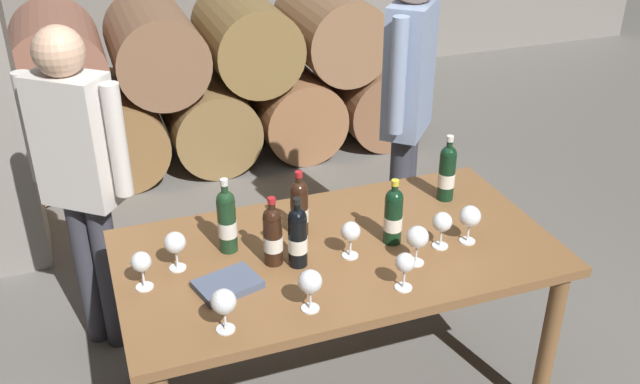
{
  "coord_description": "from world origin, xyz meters",
  "views": [
    {
      "loc": [
        -0.86,
        -2.17,
        2.29
      ],
      "look_at": [
        0.0,
        0.2,
        0.91
      ],
      "focal_mm": 40.0,
      "sensor_mm": 36.0,
      "label": 1
    }
  ],
  "objects_px": {
    "wine_bottle_4": "(227,220)",
    "wine_glass_2": "(310,283)",
    "wine_bottle_3": "(298,236)",
    "wine_glass_6": "(442,223)",
    "dining_table": "(337,268)",
    "wine_glass_4": "(470,217)",
    "taster_seated_left": "(80,169)",
    "wine_bottle_2": "(393,215)",
    "wine_bottle_5": "(299,207)",
    "wine_glass_5": "(141,263)",
    "sommelier_presenting": "(408,95)",
    "wine_glass_3": "(351,233)",
    "wine_bottle_0": "(273,235)",
    "wine_glass_8": "(417,238)",
    "wine_glass_1": "(224,303)",
    "wine_glass_0": "(175,244)",
    "tasting_notebook": "(228,284)",
    "wine_glass_7": "(405,264)",
    "wine_bottle_1": "(447,172)"
  },
  "relations": [
    {
      "from": "wine_glass_4",
      "to": "wine_glass_8",
      "type": "relative_size",
      "value": 1.0
    },
    {
      "from": "wine_bottle_2",
      "to": "wine_bottle_4",
      "type": "height_order",
      "value": "wine_bottle_4"
    },
    {
      "from": "wine_bottle_3",
      "to": "wine_glass_3",
      "type": "height_order",
      "value": "wine_bottle_3"
    },
    {
      "from": "wine_bottle_0",
      "to": "wine_glass_2",
      "type": "bearing_deg",
      "value": -83.46
    },
    {
      "from": "sommelier_presenting",
      "to": "taster_seated_left",
      "type": "bearing_deg",
      "value": -178.9
    },
    {
      "from": "wine_bottle_2",
      "to": "wine_glass_2",
      "type": "bearing_deg",
      "value": -146.51
    },
    {
      "from": "wine_glass_4",
      "to": "wine_bottle_1",
      "type": "bearing_deg",
      "value": 75.93
    },
    {
      "from": "wine_glass_3",
      "to": "wine_bottle_2",
      "type": "bearing_deg",
      "value": 11.46
    },
    {
      "from": "dining_table",
      "to": "wine_bottle_5",
      "type": "height_order",
      "value": "wine_bottle_5"
    },
    {
      "from": "wine_bottle_5",
      "to": "wine_glass_6",
      "type": "xyz_separation_m",
      "value": [
        0.49,
        -0.28,
        -0.01
      ]
    },
    {
      "from": "wine_bottle_3",
      "to": "wine_glass_7",
      "type": "relative_size",
      "value": 1.95
    },
    {
      "from": "wine_glass_1",
      "to": "wine_glass_7",
      "type": "height_order",
      "value": "wine_glass_1"
    },
    {
      "from": "dining_table",
      "to": "wine_glass_6",
      "type": "xyz_separation_m",
      "value": [
        0.39,
        -0.12,
        0.2
      ]
    },
    {
      "from": "wine_glass_6",
      "to": "taster_seated_left",
      "type": "xyz_separation_m",
      "value": [
        -1.28,
        0.84,
        0.05
      ]
    },
    {
      "from": "wine_bottle_2",
      "to": "wine_glass_3",
      "type": "height_order",
      "value": "wine_bottle_2"
    },
    {
      "from": "wine_bottle_1",
      "to": "wine_bottle_5",
      "type": "xyz_separation_m",
      "value": [
        -0.69,
        -0.06,
        -0.01
      ]
    },
    {
      "from": "wine_bottle_0",
      "to": "tasting_notebook",
      "type": "distance_m",
      "value": 0.25
    },
    {
      "from": "wine_bottle_5",
      "to": "tasting_notebook",
      "type": "bearing_deg",
      "value": -143.86
    },
    {
      "from": "wine_glass_0",
      "to": "sommelier_presenting",
      "type": "bearing_deg",
      "value": 27.9
    },
    {
      "from": "wine_glass_1",
      "to": "wine_glass_4",
      "type": "height_order",
      "value": "same"
    },
    {
      "from": "wine_bottle_5",
      "to": "taster_seated_left",
      "type": "height_order",
      "value": "taster_seated_left"
    },
    {
      "from": "wine_glass_5",
      "to": "wine_glass_8",
      "type": "bearing_deg",
      "value": -11.06
    },
    {
      "from": "wine_bottle_3",
      "to": "wine_glass_6",
      "type": "bearing_deg",
      "value": -7.54
    },
    {
      "from": "wine_bottle_4",
      "to": "wine_glass_2",
      "type": "relative_size",
      "value": 1.97
    },
    {
      "from": "wine_bottle_0",
      "to": "wine_glass_7",
      "type": "height_order",
      "value": "wine_bottle_0"
    },
    {
      "from": "wine_glass_1",
      "to": "wine_glass_6",
      "type": "distance_m",
      "value": 0.93
    },
    {
      "from": "wine_bottle_5",
      "to": "wine_glass_4",
      "type": "bearing_deg",
      "value": -25.29
    },
    {
      "from": "wine_bottle_0",
      "to": "wine_glass_8",
      "type": "xyz_separation_m",
      "value": [
        0.5,
        -0.19,
        -0.01
      ]
    },
    {
      "from": "wine_glass_1",
      "to": "wine_glass_5",
      "type": "height_order",
      "value": "wine_glass_1"
    },
    {
      "from": "wine_glass_7",
      "to": "tasting_notebook",
      "type": "relative_size",
      "value": 0.66
    },
    {
      "from": "dining_table",
      "to": "tasting_notebook",
      "type": "xyz_separation_m",
      "value": [
        -0.46,
        -0.1,
        0.11
      ]
    },
    {
      "from": "wine_glass_3",
      "to": "wine_glass_4",
      "type": "distance_m",
      "value": 0.48
    },
    {
      "from": "taster_seated_left",
      "to": "wine_bottle_2",
      "type": "bearing_deg",
      "value": -33.6
    },
    {
      "from": "wine_bottle_1",
      "to": "wine_glass_4",
      "type": "bearing_deg",
      "value": -104.07
    },
    {
      "from": "wine_glass_2",
      "to": "taster_seated_left",
      "type": "xyz_separation_m",
      "value": [
        -0.68,
        1.04,
        0.05
      ]
    },
    {
      "from": "wine_glass_4",
      "to": "wine_glass_3",
      "type": "bearing_deg",
      "value": 172.58
    },
    {
      "from": "dining_table",
      "to": "wine_glass_4",
      "type": "xyz_separation_m",
      "value": [
        0.5,
        -0.13,
        0.2
      ]
    },
    {
      "from": "wine_glass_0",
      "to": "dining_table",
      "type": "bearing_deg",
      "value": -7.41
    },
    {
      "from": "tasting_notebook",
      "to": "wine_glass_8",
      "type": "bearing_deg",
      "value": -22.75
    },
    {
      "from": "dining_table",
      "to": "sommelier_presenting",
      "type": "height_order",
      "value": "sommelier_presenting"
    },
    {
      "from": "wine_bottle_2",
      "to": "wine_glass_3",
      "type": "bearing_deg",
      "value": -168.54
    },
    {
      "from": "dining_table",
      "to": "wine_glass_5",
      "type": "relative_size",
      "value": 11.49
    },
    {
      "from": "wine_glass_3",
      "to": "wine_bottle_5",
      "type": "bearing_deg",
      "value": 119.99
    },
    {
      "from": "wine_bottle_0",
      "to": "tasting_notebook",
      "type": "relative_size",
      "value": 1.27
    },
    {
      "from": "wine_glass_7",
      "to": "wine_bottle_1",
      "type": "bearing_deg",
      "value": 49.37
    },
    {
      "from": "wine_bottle_4",
      "to": "wine_glass_1",
      "type": "xyz_separation_m",
      "value": [
        -0.12,
        -0.47,
        -0.02
      ]
    },
    {
      "from": "sommelier_presenting",
      "to": "wine_glass_7",
      "type": "bearing_deg",
      "value": -116.17
    },
    {
      "from": "wine_bottle_4",
      "to": "wine_glass_1",
      "type": "height_order",
      "value": "wine_bottle_4"
    },
    {
      "from": "wine_bottle_1",
      "to": "wine_bottle_3",
      "type": "relative_size",
      "value": 1.06
    },
    {
      "from": "wine_bottle_3",
      "to": "wine_bottle_4",
      "type": "distance_m",
      "value": 0.29
    }
  ]
}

